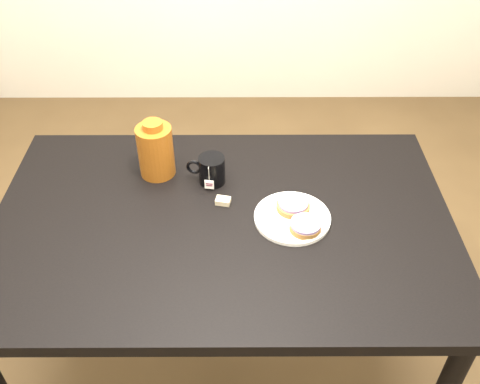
# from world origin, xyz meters

# --- Properties ---
(ground_plane) EXTENTS (4.00, 4.00, 0.00)m
(ground_plane) POSITION_xyz_m (0.00, 0.00, 0.00)
(ground_plane) COLOR brown
(table) EXTENTS (1.40, 0.90, 0.75)m
(table) POSITION_xyz_m (0.00, 0.00, 0.67)
(table) COLOR black
(table) RESTS_ON ground_plane
(plate) EXTENTS (0.23, 0.23, 0.02)m
(plate) POSITION_xyz_m (0.21, -0.00, 0.76)
(plate) COLOR white
(plate) RESTS_ON table
(bagel_back) EXTENTS (0.14, 0.14, 0.03)m
(bagel_back) POSITION_xyz_m (0.22, 0.03, 0.78)
(bagel_back) COLOR brown
(bagel_back) RESTS_ON plate
(bagel_front) EXTENTS (0.13, 0.13, 0.03)m
(bagel_front) POSITION_xyz_m (0.24, -0.06, 0.78)
(bagel_front) COLOR brown
(bagel_front) RESTS_ON plate
(mug) EXTENTS (0.13, 0.10, 0.10)m
(mug) POSITION_xyz_m (-0.04, 0.18, 0.80)
(mug) COLOR black
(mug) RESTS_ON table
(teabag_pouch) EXTENTS (0.05, 0.04, 0.02)m
(teabag_pouch) POSITION_xyz_m (0.00, 0.07, 0.76)
(teabag_pouch) COLOR #C6B793
(teabag_pouch) RESTS_ON table
(bagel_package) EXTENTS (0.15, 0.15, 0.20)m
(bagel_package) POSITION_xyz_m (-0.22, 0.23, 0.84)
(bagel_package) COLOR #65300D
(bagel_package) RESTS_ON table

